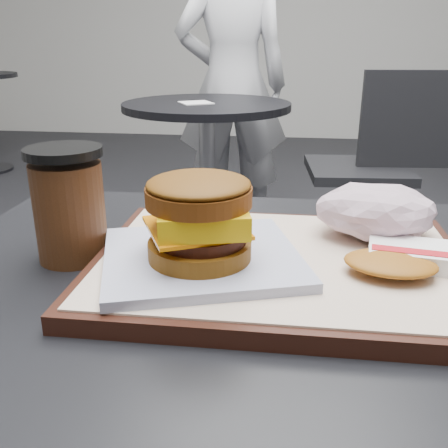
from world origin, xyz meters
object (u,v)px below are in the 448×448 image
(neighbor_table, at_px, (207,150))
(neighbor_chair, at_px, (374,159))
(breakfast_sandwich, at_px, (200,228))
(serving_tray, at_px, (279,265))
(patron, at_px, (232,85))
(hash_brown, at_px, (405,258))
(crumpled_wrapper, at_px, (376,211))
(coffee_cup, at_px, (69,207))
(customer_table, at_px, (284,441))

(neighbor_table, distance_m, neighbor_chair, 0.72)
(breakfast_sandwich, distance_m, neighbor_table, 1.69)
(serving_tray, xyz_separation_m, patron, (-0.28, 2.11, -0.00))
(hash_brown, bearing_deg, serving_tray, 174.01)
(hash_brown, relative_size, neighbor_chair, 0.14)
(serving_tray, relative_size, breakfast_sandwich, 1.64)
(neighbor_table, relative_size, patron, 0.48)
(crumpled_wrapper, relative_size, neighbor_table, 0.18)
(breakfast_sandwich, height_order, patron, patron)
(serving_tray, height_order, hash_brown, hash_brown)
(neighbor_table, bearing_deg, coffee_cup, -86.09)
(breakfast_sandwich, height_order, neighbor_table, breakfast_sandwich)
(crumpled_wrapper, relative_size, neighbor_chair, 0.15)
(serving_tray, height_order, patron, patron)
(crumpled_wrapper, xyz_separation_m, neighbor_chair, (0.27, 1.63, -0.31))
(customer_table, bearing_deg, serving_tray, 110.01)
(neighbor_table, bearing_deg, neighbor_chair, 7.29)
(crumpled_wrapper, distance_m, neighbor_chair, 1.69)
(customer_table, bearing_deg, neighbor_chair, 78.14)
(breakfast_sandwich, bearing_deg, neighbor_table, 99.00)
(neighbor_table, bearing_deg, patron, 83.93)
(coffee_cup, bearing_deg, hash_brown, -4.28)
(breakfast_sandwich, bearing_deg, coffee_cup, 163.71)
(serving_tray, relative_size, patron, 0.24)
(customer_table, xyz_separation_m, crumpled_wrapper, (0.09, 0.11, 0.23))
(serving_tray, height_order, neighbor_table, serving_tray)
(serving_tray, distance_m, neighbor_table, 1.66)
(crumpled_wrapper, xyz_separation_m, neighbor_table, (-0.44, 1.54, -0.27))
(breakfast_sandwich, relative_size, hash_brown, 1.86)
(customer_table, distance_m, hash_brown, 0.24)
(breakfast_sandwich, relative_size, patron, 0.15)
(customer_table, relative_size, coffee_cup, 6.43)
(customer_table, relative_size, breakfast_sandwich, 3.44)
(crumpled_wrapper, bearing_deg, breakfast_sandwich, -150.63)
(customer_table, distance_m, serving_tray, 0.20)
(neighbor_table, xyz_separation_m, neighbor_chair, (0.72, 0.09, -0.04))
(customer_table, height_order, neighbor_chair, neighbor_chair)
(breakfast_sandwich, relative_size, neighbor_chair, 0.26)
(customer_table, xyz_separation_m, coffee_cup, (-0.24, 0.05, 0.25))
(coffee_cup, relative_size, neighbor_table, 0.17)
(crumpled_wrapper, bearing_deg, patron, 100.81)
(neighbor_chair, height_order, patron, patron)
(neighbor_table, bearing_deg, breakfast_sandwich, -81.00)
(breakfast_sandwich, relative_size, neighbor_table, 0.31)
(hash_brown, bearing_deg, breakfast_sandwich, -174.74)
(serving_tray, relative_size, neighbor_table, 0.51)
(serving_tray, relative_size, hash_brown, 3.04)
(coffee_cup, bearing_deg, crumpled_wrapper, 9.84)
(customer_table, bearing_deg, coffee_cup, 168.42)
(hash_brown, bearing_deg, crumpled_wrapper, 100.85)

